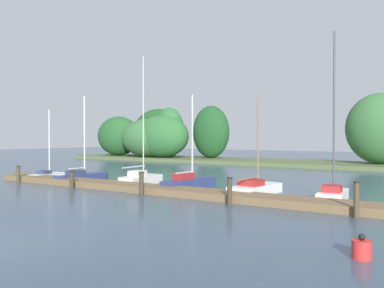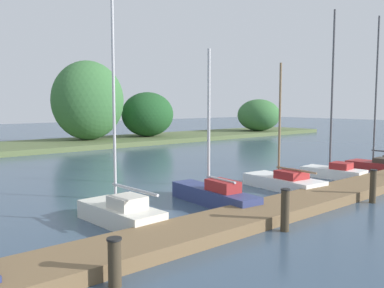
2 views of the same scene
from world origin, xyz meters
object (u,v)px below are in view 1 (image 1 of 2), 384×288
at_px(mooring_piling_4, 356,200).
at_px(sailboat_4, 256,188).
at_px(sailboat_1, 83,176).
at_px(sailboat_3, 190,182).
at_px(sailboat_0, 48,174).
at_px(sailboat_2, 142,178).
at_px(mooring_piling_0, 18,174).
at_px(mooring_piling_2, 141,184).
at_px(sailboat_5, 333,192).
at_px(mooring_piling_3, 230,191).
at_px(channel_buoy_0, 362,249).
at_px(mooring_piling_1, 72,180).

bearing_deg(mooring_piling_4, sailboat_4, 147.64).
height_order(sailboat_1, sailboat_3, sailboat_1).
xyz_separation_m(sailboat_0, sailboat_2, (8.03, 1.08, 0.13)).
bearing_deg(mooring_piling_4, sailboat_2, 165.13).
bearing_deg(sailboat_0, mooring_piling_4, -105.59).
height_order(mooring_piling_0, mooring_piling_2, mooring_piling_2).
height_order(sailboat_5, mooring_piling_3, sailboat_5).
distance_m(sailboat_0, channel_buoy_0, 24.01).
xyz_separation_m(sailboat_3, mooring_piling_3, (4.55, -3.67, 0.22)).
height_order(sailboat_4, mooring_piling_3, sailboat_4).
relative_size(sailboat_4, channel_buoy_0, 8.41).
bearing_deg(sailboat_5, mooring_piling_0, 93.66).
bearing_deg(mooring_piling_0, mooring_piling_3, -0.83).
bearing_deg(sailboat_5, sailboat_4, 83.04).
height_order(sailboat_2, sailboat_3, sailboat_2).
distance_m(sailboat_0, mooring_piling_1, 6.31).
bearing_deg(mooring_piling_4, sailboat_1, 171.20).
bearing_deg(sailboat_1, mooring_piling_1, -142.43).
relative_size(sailboat_1, sailboat_5, 0.73).
distance_m(sailboat_5, mooring_piling_1, 14.60).
bearing_deg(mooring_piling_2, channel_buoy_0, -23.96).
relative_size(mooring_piling_2, mooring_piling_4, 0.91).
distance_m(sailboat_2, channel_buoy_0, 17.15).
bearing_deg(sailboat_3, mooring_piling_2, 175.85).
bearing_deg(sailboat_4, mooring_piling_3, -168.66).
bearing_deg(sailboat_1, sailboat_0, 93.13).
bearing_deg(sailboat_0, mooring_piling_0, 173.86).
xyz_separation_m(sailboat_0, sailboat_3, (11.79, 0.99, 0.11)).
relative_size(mooring_piling_0, mooring_piling_4, 0.80).
distance_m(sailboat_1, mooring_piling_0, 4.24).
xyz_separation_m(sailboat_0, sailboat_5, (19.89, 1.01, 0.14)).
distance_m(mooring_piling_2, channel_buoy_0, 12.63).
height_order(sailboat_0, mooring_piling_2, sailboat_0).
distance_m(mooring_piling_0, mooring_piling_1, 5.63).
xyz_separation_m(sailboat_0, sailboat_1, (3.34, 0.30, 0.06)).
xyz_separation_m(mooring_piling_0, mooring_piling_1, (5.62, -0.16, -0.05)).
bearing_deg(sailboat_1, mooring_piling_3, -104.92).
bearing_deg(sailboat_5, channel_buoy_0, -168.37).
bearing_deg(sailboat_2, mooring_piling_2, -142.27).
bearing_deg(sailboat_3, sailboat_1, 100.09).
bearing_deg(mooring_piling_0, sailboat_2, 24.01).
height_order(sailboat_3, mooring_piling_3, sailboat_3).
bearing_deg(sailboat_5, sailboat_0, 86.64).
relative_size(mooring_piling_0, mooring_piling_1, 1.09).
xyz_separation_m(mooring_piling_0, mooring_piling_4, (21.47, -0.08, 0.13)).
relative_size(sailboat_2, sailboat_4, 1.54).
distance_m(sailboat_2, mooring_piling_2, 4.88).
height_order(sailboat_2, mooring_piling_0, sailboat_2).
bearing_deg(mooring_piling_1, sailboat_0, 155.56).
bearing_deg(channel_buoy_0, mooring_piling_1, 163.10).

